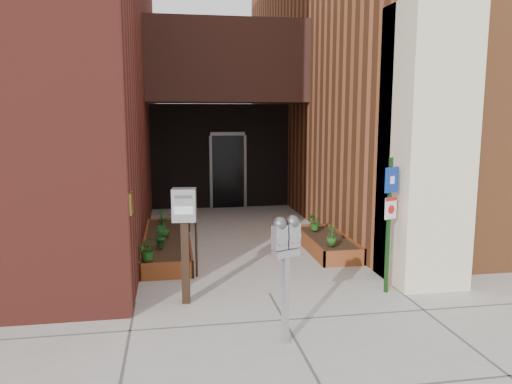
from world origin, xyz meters
name	(u,v)px	position (x,y,z in m)	size (l,w,h in m)	color
ground	(270,294)	(0.00, 0.00, 0.00)	(80.00, 80.00, 0.00)	#9E9991
architecture	(214,29)	(-0.18, 6.89, 4.98)	(20.00, 14.60, 10.00)	maroon
planter_left	(167,245)	(-1.55, 2.70, 0.13)	(0.90, 3.60, 0.30)	brown
planter_right	(326,244)	(1.60, 2.20, 0.13)	(0.80, 2.20, 0.30)	brown
handrail	(192,214)	(-1.05, 2.65, 0.75)	(0.04, 3.34, 0.90)	black
parking_meter	(286,246)	(-0.14, -1.67, 1.20)	(0.36, 0.25, 1.56)	#A0A0A2
sign_post	(390,211)	(1.78, -0.24, 1.28)	(0.27, 0.13, 2.08)	#163914
payment_dropbox	(185,221)	(-1.26, -0.16, 1.21)	(0.36, 0.29, 1.68)	black
shrub_left_a	(148,249)	(-1.85, 1.10, 0.50)	(0.36, 0.36, 0.39)	#1A5418
shrub_left_b	(160,236)	(-1.66, 1.91, 0.50)	(0.22, 0.22, 0.40)	#17511C
shrub_left_c	(164,227)	(-1.60, 2.69, 0.49)	(0.22, 0.22, 0.39)	#1D4F16
shrub_left_d	(161,216)	(-1.68, 3.97, 0.46)	(0.17, 0.17, 0.32)	#1A5E1A
shrub_right_a	(332,235)	(1.48, 1.51, 0.49)	(0.21, 0.21, 0.37)	#214F16
shrub_right_b	(312,221)	(1.52, 2.96, 0.45)	(0.16, 0.16, 0.31)	#205317
shrub_right_c	(315,222)	(1.52, 2.72, 0.47)	(0.31, 0.31, 0.34)	#225518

